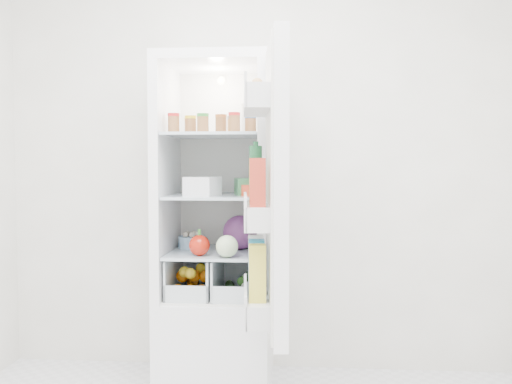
# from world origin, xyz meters

# --- Properties ---
(room_walls) EXTENTS (3.02, 3.02, 2.61)m
(room_walls) POSITION_xyz_m (0.00, 0.00, 1.59)
(room_walls) COLOR beige
(room_walls) RESTS_ON ground
(refrigerator) EXTENTS (0.60, 0.60, 1.80)m
(refrigerator) POSITION_xyz_m (-0.20, 1.25, 0.67)
(refrigerator) COLOR white
(refrigerator) RESTS_ON ground
(shelf_low) EXTENTS (0.49, 0.53, 0.01)m
(shelf_low) POSITION_xyz_m (-0.20, 1.19, 0.74)
(shelf_low) COLOR silver
(shelf_low) RESTS_ON refrigerator
(shelf_mid) EXTENTS (0.49, 0.53, 0.02)m
(shelf_mid) POSITION_xyz_m (-0.20, 1.19, 1.05)
(shelf_mid) COLOR silver
(shelf_mid) RESTS_ON refrigerator
(shelf_top) EXTENTS (0.49, 0.53, 0.02)m
(shelf_top) POSITION_xyz_m (-0.20, 1.19, 1.38)
(shelf_top) COLOR silver
(shelf_top) RESTS_ON refrigerator
(crisper_left) EXTENTS (0.23, 0.46, 0.22)m
(crisper_left) POSITION_xyz_m (-0.32, 1.19, 0.61)
(crisper_left) COLOR silver
(crisper_left) RESTS_ON refrigerator
(crisper_right) EXTENTS (0.23, 0.46, 0.22)m
(crisper_right) POSITION_xyz_m (-0.08, 1.19, 0.61)
(crisper_right) COLOR silver
(crisper_right) RESTS_ON refrigerator
(condiment_jars) EXTENTS (0.46, 0.34, 0.08)m
(condiment_jars) POSITION_xyz_m (-0.21, 1.13, 1.43)
(condiment_jars) COLOR #B21919
(condiment_jars) RESTS_ON shelf_top
(squeeze_bottle) EXTENTS (0.06, 0.06, 0.16)m
(squeeze_bottle) POSITION_xyz_m (-0.04, 1.20, 1.47)
(squeeze_bottle) COLOR white
(squeeze_bottle) RESTS_ON shelf_top
(tub_white) EXTENTS (0.19, 0.19, 0.10)m
(tub_white) POSITION_xyz_m (-0.25, 1.07, 1.11)
(tub_white) COLOR white
(tub_white) RESTS_ON shelf_mid
(tin_red) EXTENTS (0.11, 0.11, 0.06)m
(tin_red) POSITION_xyz_m (-0.01, 1.08, 1.09)
(tin_red) COLOR red
(tin_red) RESTS_ON shelf_mid
(tub_green) EXTENTS (0.15, 0.18, 0.09)m
(tub_green) POSITION_xyz_m (-0.03, 1.18, 1.10)
(tub_green) COLOR #397E4A
(tub_green) RESTS_ON shelf_mid
(red_cabbage) EXTENTS (0.19, 0.19, 0.19)m
(red_cabbage) POSITION_xyz_m (-0.07, 1.25, 0.84)
(red_cabbage) COLOR #4E1C51
(red_cabbage) RESTS_ON shelf_low
(bell_pepper) EXTENTS (0.11, 0.11, 0.11)m
(bell_pepper) POSITION_xyz_m (-0.26, 1.02, 0.80)
(bell_pepper) COLOR #B71B0B
(bell_pepper) RESTS_ON shelf_low
(mushroom_bowl) EXTENTS (0.15, 0.15, 0.07)m
(mushroom_bowl) POSITION_xyz_m (-0.36, 1.28, 0.78)
(mushroom_bowl) COLOR #99C0E4
(mushroom_bowl) RESTS_ON shelf_low
(salad_bag) EXTENTS (0.11, 0.11, 0.11)m
(salad_bag) POSITION_xyz_m (-0.11, 0.97, 0.80)
(salad_bag) COLOR beige
(salad_bag) RESTS_ON shelf_low
(citrus_pile) EXTENTS (0.20, 0.31, 0.16)m
(citrus_pile) POSITION_xyz_m (-0.33, 1.15, 0.59)
(citrus_pile) COLOR orange
(citrus_pile) RESTS_ON refrigerator
(veg_pile) EXTENTS (0.16, 0.30, 0.10)m
(veg_pile) POSITION_xyz_m (-0.07, 1.18, 0.56)
(veg_pile) COLOR #254E1A
(veg_pile) RESTS_ON refrigerator
(fridge_door) EXTENTS (0.23, 0.60, 1.30)m
(fridge_door) POSITION_xyz_m (0.13, 0.61, 1.09)
(fridge_door) COLOR white
(fridge_door) RESTS_ON refrigerator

